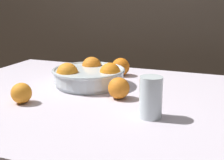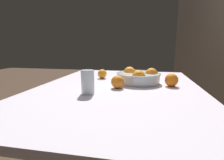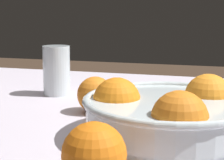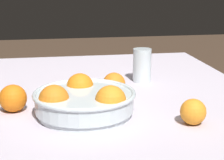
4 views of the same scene
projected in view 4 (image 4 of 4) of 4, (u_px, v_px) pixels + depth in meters
dining_table at (116, 120)px, 1.22m from camera, size 1.35×0.96×0.77m
fruit_bowl at (84, 101)px, 1.04m from camera, size 0.29×0.29×0.10m
juice_glass at (142, 67)px, 1.38m from camera, size 0.07×0.07×0.12m
orange_loose_near_bowl at (193, 112)px, 0.98m from camera, size 0.07×0.07×0.07m
orange_loose_front at (114, 84)px, 1.22m from camera, size 0.08×0.08×0.08m
orange_loose_aside at (13, 98)px, 1.07m from camera, size 0.08×0.08×0.08m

